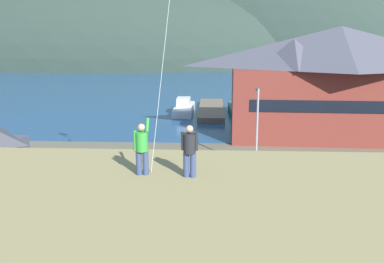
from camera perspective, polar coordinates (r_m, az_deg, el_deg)
name	(u,v)px	position (r m, az deg, el deg)	size (l,w,h in m)	color
ground_plane	(201,226)	(24.71, 1.24, -12.35)	(600.00, 600.00, 0.00)	#66604C
parking_lot_pad	(203,193)	(29.27, 1.52, -8.01)	(40.00, 20.00, 0.10)	slate
bay_water	(210,86)	(82.95, 2.40, 5.95)	(360.00, 84.00, 0.03)	navy
far_hill_east_peak	(86,64)	(138.69, -13.79, 8.57)	(145.10, 54.23, 51.36)	#2D3D33
far_hill_center_saddle	(124,62)	(147.51, -8.97, 9.05)	(142.86, 49.08, 58.47)	#3D4C38
far_hill_far_shoulder	(289,63)	(141.70, 12.56, 8.72)	(92.85, 46.47, 65.22)	#2D3D33
harbor_lodge	(338,79)	(45.37, 18.61, 6.49)	(22.21, 10.34, 10.95)	brown
wharf_dock	(211,110)	(56.91, 2.56, 2.86)	(3.20, 14.14, 0.70)	#70604C
moored_boat_wharfside	(184,108)	(55.95, -1.07, 3.08)	(2.51, 7.41, 2.16)	silver
moored_boat_outer_mooring	(238,108)	(56.31, 6.09, 3.07)	(2.45, 7.08, 2.16)	#23564C
parked_car_back_row_right	(173,175)	(29.49, -2.48, -5.75)	(4.33, 2.32, 1.82)	red
parked_car_front_row_silver	(137,203)	(25.17, -7.22, -9.30)	(4.29, 2.24, 1.82)	silver
parked_car_front_row_red	(370,212)	(25.72, 22.35, -9.74)	(4.30, 2.25, 1.82)	black
parked_car_lone_by_shed	(278,199)	(26.09, 11.28, -8.62)	(4.21, 2.08, 1.82)	slate
parking_light_pole	(257,122)	(33.72, 8.54, 1.24)	(0.24, 0.78, 6.19)	#ADADB2
person_kite_flyer	(142,147)	(14.39, -6.60, -2.04)	(0.52, 0.67, 1.86)	#384770
person_companion	(190,149)	(14.07, -0.32, -2.38)	(0.55, 0.40, 1.74)	#384770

